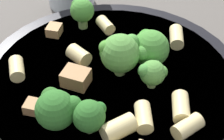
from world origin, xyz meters
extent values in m
plane|color=#5B5651|center=(0.00, 0.00, 0.00)|extent=(2.00, 2.00, 0.00)
cylinder|color=black|center=(0.00, 0.00, 0.02)|extent=(0.27, 0.27, 0.03)
cylinder|color=silver|center=(0.00, 0.00, 0.03)|extent=(0.25, 0.25, 0.01)
torus|color=black|center=(0.00, 0.00, 0.03)|extent=(0.27, 0.27, 0.00)
cylinder|color=#84AD60|center=(0.00, 0.01, 0.04)|extent=(0.01, 0.01, 0.01)
sphere|color=#569942|center=(0.00, 0.01, 0.06)|extent=(0.04, 0.04, 0.04)
sphere|color=#509C38|center=(-0.01, 0.00, 0.07)|extent=(0.01, 0.01, 0.01)
sphere|color=#509F43|center=(0.00, 0.02, 0.07)|extent=(0.02, 0.02, 0.02)
sphere|color=green|center=(-0.01, 0.00, 0.06)|extent=(0.02, 0.02, 0.02)
cylinder|color=#84AD60|center=(0.02, -0.08, 0.04)|extent=(0.01, 0.01, 0.01)
sphere|color=#2D6B28|center=(0.02, -0.08, 0.06)|extent=(0.04, 0.04, 0.04)
sphere|color=#2D6525|center=(0.01, -0.07, 0.06)|extent=(0.02, 0.02, 0.02)
sphere|color=#2F6E29|center=(0.03, -0.06, 0.06)|extent=(0.02, 0.02, 0.02)
cylinder|color=#84AD60|center=(-0.09, 0.03, 0.04)|extent=(0.01, 0.01, 0.01)
sphere|color=#478E38|center=(-0.09, 0.03, 0.06)|extent=(0.03, 0.03, 0.03)
sphere|color=#43883A|center=(-0.10, 0.03, 0.06)|extent=(0.02, 0.02, 0.02)
sphere|color=#3E8132|center=(-0.10, 0.02, 0.06)|extent=(0.01, 0.01, 0.01)
sphere|color=#499233|center=(-0.10, 0.04, 0.06)|extent=(0.01, 0.01, 0.01)
cylinder|color=#84AD60|center=(0.04, -0.06, 0.04)|extent=(0.01, 0.01, 0.01)
sphere|color=#2D6B28|center=(0.04, -0.06, 0.05)|extent=(0.03, 0.03, 0.03)
sphere|color=#276926|center=(0.04, -0.05, 0.05)|extent=(0.01, 0.01, 0.01)
sphere|color=#275E28|center=(0.03, -0.06, 0.06)|extent=(0.01, 0.01, 0.01)
cylinder|color=#84AD60|center=(0.03, 0.02, 0.04)|extent=(0.01, 0.01, 0.01)
sphere|color=#569942|center=(0.03, 0.02, 0.05)|extent=(0.02, 0.02, 0.02)
sphere|color=#4B933F|center=(0.03, 0.02, 0.06)|extent=(0.01, 0.01, 0.01)
sphere|color=#4B9038|center=(0.04, 0.03, 0.05)|extent=(0.01, 0.01, 0.01)
sphere|color=#4E8841|center=(0.03, 0.03, 0.05)|extent=(0.01, 0.01, 0.01)
cylinder|color=#84AD60|center=(0.01, 0.04, 0.04)|extent=(0.01, 0.01, 0.01)
sphere|color=#478E38|center=(0.01, 0.04, 0.06)|extent=(0.04, 0.04, 0.04)
sphere|color=#499039|center=(0.01, 0.03, 0.06)|extent=(0.02, 0.02, 0.02)
sphere|color=#467F33|center=(0.00, 0.03, 0.06)|extent=(0.02, 0.02, 0.02)
sphere|color=green|center=(0.00, 0.04, 0.06)|extent=(0.02, 0.02, 0.02)
cylinder|color=beige|center=(0.08, 0.02, 0.04)|extent=(0.03, 0.03, 0.02)
cylinder|color=beige|center=(-0.06, -0.07, 0.04)|extent=(0.03, 0.02, 0.01)
cylinder|color=beige|center=(0.06, -0.04, 0.04)|extent=(0.02, 0.03, 0.02)
cylinder|color=beige|center=(-0.04, -0.01, 0.04)|extent=(0.02, 0.02, 0.02)
cylinder|color=beige|center=(0.00, 0.09, 0.04)|extent=(0.03, 0.03, 0.01)
cylinder|color=beige|center=(0.06, -0.02, 0.04)|extent=(0.03, 0.03, 0.01)
cylinder|color=beige|center=(-0.07, 0.04, 0.04)|extent=(0.02, 0.02, 0.01)
cylinder|color=beige|center=(0.09, 0.01, 0.04)|extent=(0.02, 0.03, 0.01)
cube|color=#A87A4C|center=(-0.01, -0.08, 0.04)|extent=(0.02, 0.02, 0.01)
cube|color=#A87A4C|center=(-0.02, -0.03, 0.04)|extent=(0.03, 0.03, 0.02)
cube|color=tan|center=(-0.03, 0.04, 0.04)|extent=(0.02, 0.02, 0.01)
cube|color=tan|center=(-0.10, -0.01, 0.04)|extent=(0.02, 0.02, 0.01)
camera|label=1|loc=(0.21, -0.17, 0.29)|focal=60.00mm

